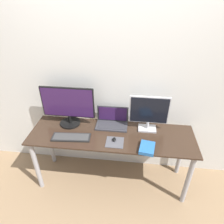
# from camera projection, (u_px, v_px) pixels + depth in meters

# --- Properties ---
(ground_plane) EXTENTS (12.00, 12.00, 0.00)m
(ground_plane) POSITION_uv_depth(u_px,v_px,m) (109.00, 197.00, 2.42)
(ground_plane) COLOR #8C7051
(wall_back) EXTENTS (7.00, 0.05, 2.50)m
(wall_back) POSITION_uv_depth(u_px,v_px,m) (115.00, 81.00, 2.27)
(wall_back) COLOR silver
(wall_back) RESTS_ON ground_plane
(desk) EXTENTS (1.86, 0.56, 0.75)m
(desk) POSITION_uv_depth(u_px,v_px,m) (112.00, 143.00, 2.32)
(desk) COLOR #332319
(desk) RESTS_ON ground_plane
(monitor_left) EXTENTS (0.61, 0.24, 0.48)m
(monitor_left) POSITION_uv_depth(u_px,v_px,m) (68.00, 106.00, 2.29)
(monitor_left) COLOR black
(monitor_left) RESTS_ON desk
(monitor_right) EXTENTS (0.44, 0.14, 0.43)m
(monitor_right) POSITION_uv_depth(u_px,v_px,m) (149.00, 113.00, 2.22)
(monitor_right) COLOR #B2B2B7
(monitor_right) RESTS_ON desk
(laptop) EXTENTS (0.37, 0.21, 0.22)m
(laptop) POSITION_uv_depth(u_px,v_px,m) (112.00, 121.00, 2.38)
(laptop) COLOR #333338
(laptop) RESTS_ON desk
(keyboard) EXTENTS (0.43, 0.17, 0.02)m
(keyboard) POSITION_uv_depth(u_px,v_px,m) (71.00, 137.00, 2.20)
(keyboard) COLOR black
(keyboard) RESTS_ON desk
(mousepad) EXTENTS (0.19, 0.18, 0.00)m
(mousepad) POSITION_uv_depth(u_px,v_px,m) (115.00, 142.00, 2.14)
(mousepad) COLOR #47474C
(mousepad) RESTS_ON desk
(mouse) EXTENTS (0.04, 0.06, 0.03)m
(mouse) POSITION_uv_depth(u_px,v_px,m) (114.00, 139.00, 2.15)
(mouse) COLOR black
(mouse) RESTS_ON mousepad
(book) EXTENTS (0.18, 0.21, 0.04)m
(book) POSITION_uv_depth(u_px,v_px,m) (147.00, 148.00, 2.04)
(book) COLOR #235B9E
(book) RESTS_ON desk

